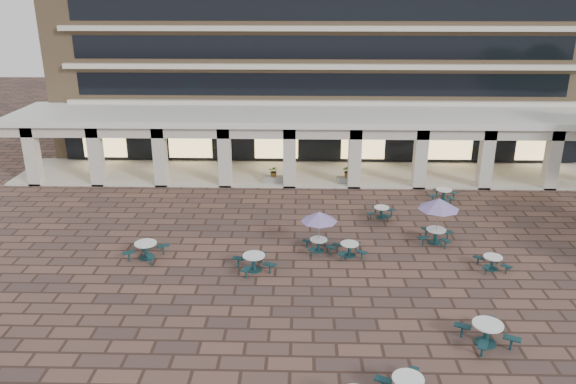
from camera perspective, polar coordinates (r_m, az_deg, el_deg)
ground at (r=25.73m, az=4.28°, el=-8.64°), size 120.00×120.00×0.00m
retail_arcade at (r=38.52m, az=3.39°, el=5.97°), size 42.00×6.60×4.40m
picnic_table_5 at (r=26.09m, az=-3.49°, el=-7.03°), size 2.14×2.14×0.78m
picnic_table_6 at (r=27.38m, az=3.18°, el=-2.66°), size 1.81×1.81×2.09m
picnic_table_7 at (r=22.32m, az=19.55°, el=-13.23°), size 2.26×2.26×0.84m
picnic_table_8 at (r=28.03m, az=-14.23°, el=-5.62°), size 2.12×2.12×0.80m
picnic_table_9 at (r=32.29m, az=9.47°, el=-1.96°), size 1.77×1.77×0.65m
picnic_table_10 at (r=27.84m, az=20.05°, el=-6.65°), size 1.56×1.56×0.65m
picnic_table_11 at (r=29.14m, az=15.06°, el=-1.34°), size 2.09×2.09×2.41m
picnic_table_12 at (r=27.59m, az=6.27°, el=-5.70°), size 1.68×1.68×0.67m
picnic_table_13 at (r=35.74m, az=15.53°, el=-0.17°), size 1.98×1.98×0.72m
planter_left at (r=37.42m, az=-1.44°, el=1.58°), size 1.50×0.70×1.24m
planter_right at (r=37.47m, az=6.13°, el=1.64°), size 1.50×0.77×1.36m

